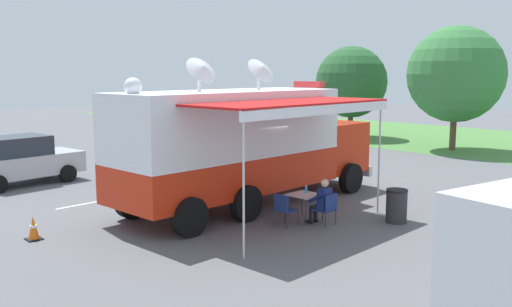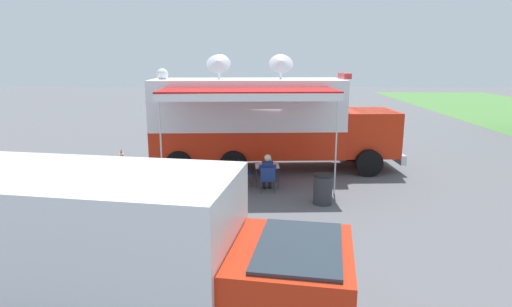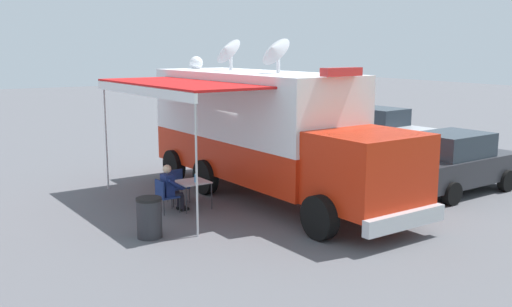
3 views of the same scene
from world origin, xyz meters
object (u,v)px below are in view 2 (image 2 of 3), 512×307
object	(u,v)px
command_truck	(267,120)
folding_chair_at_table	(268,177)
traffic_cone	(121,155)
trash_bin	(323,189)
car_far_corner	(201,119)
water_bottle	(271,162)
support_truck	(95,260)
folding_table	(267,166)
car_behind_truck	(314,127)
seated_responder	(267,172)
folding_chair_beside_table	(242,171)

from	to	relation	value
command_truck	folding_chair_at_table	xyz separation A→B (m)	(3.09, 0.06, -1.43)
traffic_cone	trash_bin	bearing A→B (deg)	57.21
command_truck	car_far_corner	distance (m)	8.93
water_bottle	support_truck	world-z (taller)	support_truck
water_bottle	folding_chair_at_table	bearing A→B (deg)	-6.32
folding_chair_at_table	support_truck	xyz separation A→B (m)	(7.60, -2.48, 0.87)
traffic_cone	support_truck	world-z (taller)	support_truck
car_far_corner	folding_table	bearing A→B (deg)	20.98
folding_chair_at_table	car_behind_truck	world-z (taller)	car_behind_truck
trash_bin	traffic_cone	distance (m)	9.32
command_truck	folding_table	xyz separation A→B (m)	(2.29, 0.02, -1.27)
car_behind_truck	water_bottle	bearing A→B (deg)	-16.96
water_bottle	traffic_cone	xyz separation A→B (m)	(-3.16, -6.28, -0.55)
folding_chair_at_table	seated_responder	world-z (taller)	seated_responder
command_truck	folding_chair_beside_table	distance (m)	2.89
traffic_cone	car_far_corner	xyz separation A→B (m)	(-7.04, 2.22, 0.60)
seated_responder	traffic_cone	size ratio (longest dim) A/B	2.16
water_bottle	seated_responder	bearing A→B (deg)	-9.15
support_truck	seated_responder	bearing A→B (deg)	162.44
folding_table	traffic_cone	xyz separation A→B (m)	(-3.21, -6.15, -0.39)
folding_table	water_bottle	distance (m)	0.21
folding_chair_at_table	folding_chair_beside_table	bearing A→B (deg)	-129.59
car_behind_truck	car_far_corner	size ratio (longest dim) A/B	0.99
command_truck	folding_table	world-z (taller)	command_truck
trash_bin	car_far_corner	distance (m)	13.33
traffic_cone	car_far_corner	size ratio (longest dim) A/B	0.13
command_truck	water_bottle	bearing A→B (deg)	3.79
water_bottle	support_truck	xyz separation A→B (m)	(8.45, -2.57, 0.55)
command_truck	folding_table	distance (m)	2.62
trash_bin	car_far_corner	size ratio (longest dim) A/B	0.21
support_truck	folding_table	bearing A→B (deg)	163.77
command_truck	support_truck	distance (m)	10.98
folding_chair_at_table	car_far_corner	bearing A→B (deg)	-160.28
folding_chair_beside_table	seated_responder	size ratio (longest dim) A/B	0.70
car_far_corner	traffic_cone	bearing A→B (deg)	-17.50
traffic_cone	folding_chair_beside_table	bearing A→B (deg)	58.23
folding_chair_at_table	car_far_corner	distance (m)	11.75
folding_table	trash_bin	size ratio (longest dim) A/B	0.93
traffic_cone	support_truck	xyz separation A→B (m)	(11.61, 3.71, 1.11)
seated_responder	folding_chair_beside_table	bearing A→B (deg)	-121.87
car_far_corner	command_truck	bearing A→B (deg)	26.15
water_bottle	support_truck	distance (m)	8.85
command_truck	folding_chair_at_table	world-z (taller)	command_truck
car_behind_truck	folding_chair_beside_table	bearing A→B (deg)	-23.39
folding_chair_at_table	folding_table	bearing A→B (deg)	-177.77
command_truck	trash_bin	distance (m)	4.71
folding_chair_at_table	folding_chair_beside_table	distance (m)	1.14
folding_table	car_far_corner	size ratio (longest dim) A/B	0.19
folding_table	folding_chair_beside_table	distance (m)	0.87
folding_table	folding_chair_at_table	bearing A→B (deg)	2.23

